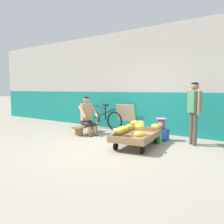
# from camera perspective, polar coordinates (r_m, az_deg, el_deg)

# --- Properties ---
(ground_plane) EXTENTS (80.00, 80.00, 0.00)m
(ground_plane) POSITION_cam_1_polar(r_m,az_deg,el_deg) (5.12, -1.72, -9.65)
(ground_plane) COLOR gray
(back_wall) EXTENTS (16.00, 0.30, 3.27)m
(back_wall) POSITION_cam_1_polar(r_m,az_deg,el_deg) (7.22, 11.13, 7.83)
(back_wall) COLOR #19847A
(back_wall) RESTS_ON ground
(banana_cart) EXTENTS (1.05, 1.55, 0.36)m
(banana_cart) POSITION_cam_1_polar(r_m,az_deg,el_deg) (5.41, 6.28, -6.22)
(banana_cart) COLOR #99754C
(banana_cart) RESTS_ON ground
(banana_pile) EXTENTS (0.96, 1.40, 0.27)m
(banana_pile) POSITION_cam_1_polar(r_m,az_deg,el_deg) (5.31, 5.52, -3.94)
(banana_pile) COLOR yellow
(banana_pile) RESTS_ON banana_cart
(low_bench) EXTENTS (0.42, 1.13, 0.27)m
(low_bench) POSITION_cam_1_polar(r_m,az_deg,el_deg) (7.03, -6.45, -3.79)
(low_bench) COLOR olive
(low_bench) RESTS_ON ground
(vendor_seated) EXTENTS (0.74, 0.63, 1.14)m
(vendor_seated) POSITION_cam_1_polar(r_m,az_deg,el_deg) (6.89, -6.20, -0.88)
(vendor_seated) COLOR tan
(vendor_seated) RESTS_ON ground
(plastic_crate) EXTENTS (0.36, 0.28, 0.30)m
(plastic_crate) POSITION_cam_1_polar(r_m,az_deg,el_deg) (6.22, 12.28, -5.60)
(plastic_crate) COLOR #234CA8
(plastic_crate) RESTS_ON ground
(weighing_scale) EXTENTS (0.30, 0.30, 0.29)m
(weighing_scale) POSITION_cam_1_polar(r_m,az_deg,el_deg) (6.17, 12.34, -2.83)
(weighing_scale) COLOR #28282D
(weighing_scale) RESTS_ON plastic_crate
(bicycle_near_left) EXTENTS (1.65, 0.48, 0.86)m
(bicycle_near_left) POSITION_cam_1_polar(r_m,az_deg,el_deg) (7.74, -2.21, -1.72)
(bicycle_near_left) COLOR black
(bicycle_near_left) RESTS_ON ground
(sign_board) EXTENTS (0.70, 0.27, 0.87)m
(sign_board) POSITION_cam_1_polar(r_m,az_deg,el_deg) (7.58, 3.66, -1.28)
(sign_board) COLOR #C6B289
(sign_board) RESTS_ON ground
(customer_adult) EXTENTS (0.37, 0.37, 1.53)m
(customer_adult) POSITION_cam_1_polar(r_m,az_deg,el_deg) (5.80, 20.06, 1.37)
(customer_adult) COLOR brown
(customer_adult) RESTS_ON ground
(shopping_bag) EXTENTS (0.18, 0.12, 0.24)m
(shopping_bag) POSITION_cam_1_polar(r_m,az_deg,el_deg) (5.89, 11.42, -6.52)
(shopping_bag) COLOR green
(shopping_bag) RESTS_ON ground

